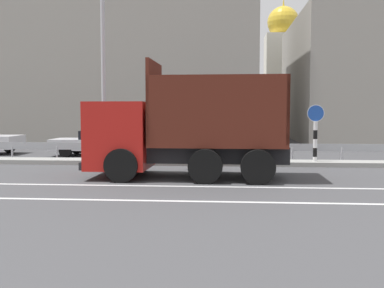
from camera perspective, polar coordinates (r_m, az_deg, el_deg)
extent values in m
plane|color=#424244|center=(15.63, -0.53, -3.78)|extent=(320.00, 320.00, 0.00)
cube|color=silver|center=(13.01, -1.07, -5.39)|extent=(50.30, 0.16, 0.01)
cube|color=silver|center=(10.92, -2.15, -7.24)|extent=(50.30, 0.16, 0.01)
cube|color=gray|center=(18.26, 0.20, -2.34)|extent=(27.67, 1.10, 0.18)
cube|color=#9EA0A5|center=(19.50, 0.48, -0.36)|extent=(50.30, 0.04, 0.32)
cylinder|color=#ADADB2|center=(21.73, -21.87, -1.01)|extent=(0.09, 0.09, 0.62)
cylinder|color=#ADADB2|center=(20.90, -16.77, -1.08)|extent=(0.09, 0.09, 0.62)
cylinder|color=#ADADB2|center=(20.24, -11.30, -1.15)|extent=(0.09, 0.09, 0.62)
cylinder|color=#ADADB2|center=(19.78, -5.52, -1.21)|extent=(0.09, 0.09, 0.62)
cylinder|color=#ADADB2|center=(19.53, 0.48, -1.26)|extent=(0.09, 0.09, 0.62)
cylinder|color=#ADADB2|center=(19.50, 6.56, -1.30)|extent=(0.09, 0.09, 0.62)
cylinder|color=#ADADB2|center=(19.69, 12.60, -1.32)|extent=(0.09, 0.09, 0.62)
cylinder|color=#ADADB2|center=(20.08, 18.46, -1.33)|extent=(0.09, 0.09, 0.62)
cube|color=red|center=(15.03, -8.89, 1.17)|extent=(1.95, 2.57, 2.15)
cube|color=black|center=(15.28, -12.43, 2.57)|extent=(0.06, 2.19, 0.81)
cube|color=black|center=(15.38, -12.48, -2.25)|extent=(0.14, 2.49, 0.24)
cube|color=black|center=(14.62, 3.33, -1.24)|extent=(4.48, 1.47, 0.53)
cube|color=#511E14|center=(14.59, 3.33, 0.03)|extent=(4.32, 2.51, 0.12)
cube|color=#511E14|center=(13.39, 3.18, 4.37)|extent=(4.28, 0.17, 2.08)
cube|color=#511E14|center=(15.73, 3.50, 4.34)|extent=(4.28, 0.17, 2.08)
cube|color=#511E14|center=(14.78, -4.80, 5.35)|extent=(0.14, 2.44, 2.60)
cube|color=#511E14|center=(14.63, 11.58, 4.28)|extent=(0.14, 2.44, 2.08)
cylinder|color=black|center=(13.83, -8.96, -2.70)|extent=(1.04, 0.34, 1.04)
cylinder|color=black|center=(16.24, -6.79, -1.66)|extent=(1.04, 0.34, 1.04)
cylinder|color=black|center=(13.43, 1.71, -2.86)|extent=(1.04, 0.34, 1.04)
cylinder|color=black|center=(15.90, 2.28, -1.76)|extent=(1.04, 0.34, 1.04)
cylinder|color=black|center=(13.42, 8.38, -2.90)|extent=(1.04, 0.34, 1.04)
cylinder|color=black|center=(15.90, 7.90, -1.80)|extent=(1.04, 0.34, 1.04)
cylinder|color=white|center=(18.54, 15.33, -2.12)|extent=(0.16, 0.16, 0.35)
cylinder|color=black|center=(18.50, 15.35, -1.03)|extent=(0.16, 0.16, 0.35)
cylinder|color=white|center=(18.47, 15.37, 0.07)|extent=(0.16, 0.16, 0.35)
cylinder|color=black|center=(18.45, 15.39, 1.17)|extent=(0.16, 0.16, 0.35)
cylinder|color=white|center=(18.44, 15.41, 2.27)|extent=(0.16, 0.16, 0.35)
cylinder|color=#1E4CB2|center=(18.43, 15.44, 3.79)|extent=(0.63, 0.03, 0.63)
cylinder|color=white|center=(18.43, 15.44, 3.79)|extent=(0.68, 0.02, 0.68)
cylinder|color=#ADADB2|center=(19.01, -11.22, 11.79)|extent=(0.18, 0.18, 9.41)
cylinder|color=black|center=(25.40, -22.18, -0.33)|extent=(0.60, 0.20, 0.60)
cube|color=silver|center=(22.29, -11.58, -0.03)|extent=(4.63, 1.75, 0.52)
cube|color=black|center=(22.22, -11.26, 1.17)|extent=(1.95, 1.53, 0.42)
cylinder|color=black|center=(21.97, -15.76, -0.84)|extent=(0.60, 0.20, 0.60)
cylinder|color=black|center=(23.51, -14.39, -0.49)|extent=(0.60, 0.20, 0.60)
cylinder|color=black|center=(21.16, -8.45, -0.92)|extent=(0.60, 0.20, 0.60)
cylinder|color=black|center=(22.76, -7.53, -0.55)|extent=(0.60, 0.20, 0.60)
cube|color=navy|center=(21.33, 2.14, 0.17)|extent=(4.23, 1.91, 0.74)
cube|color=black|center=(21.30, 1.81, 1.77)|extent=(1.82, 1.56, 0.45)
cylinder|color=black|center=(22.21, 5.41, -0.65)|extent=(0.61, 0.24, 0.60)
cylinder|color=black|center=(20.65, 5.75, -1.02)|extent=(0.61, 0.24, 0.60)
cylinder|color=black|center=(22.16, -1.22, -0.64)|extent=(0.61, 0.24, 0.60)
cylinder|color=black|center=(20.59, -1.39, -1.01)|extent=(0.61, 0.24, 0.60)
cube|color=gray|center=(34.57, -10.04, 11.67)|extent=(20.90, 11.39, 13.40)
cube|color=silver|center=(47.67, 11.40, 7.49)|extent=(3.60, 3.60, 9.95)
sphere|color=gold|center=(48.44, 11.51, 14.91)|extent=(3.24, 3.24, 3.24)
cone|color=gold|center=(48.83, 11.55, 17.10)|extent=(0.30, 0.30, 1.20)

